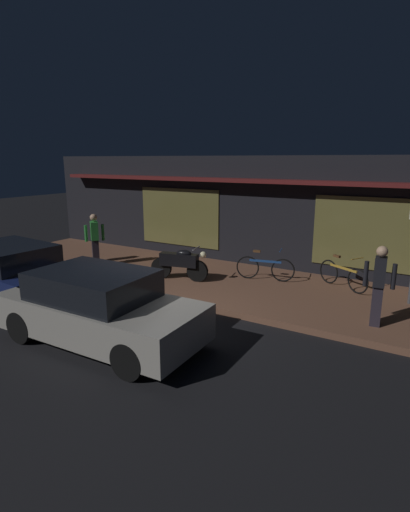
% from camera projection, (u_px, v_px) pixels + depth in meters
% --- Properties ---
extents(ground_plane, '(60.00, 60.00, 0.00)m').
position_uv_depth(ground_plane, '(171.00, 324.00, 8.71)').
color(ground_plane, black).
extents(sidewalk_slab, '(18.00, 4.00, 0.15)m').
position_uv_depth(sidewalk_slab, '(234.00, 285.00, 11.19)').
color(sidewalk_slab, brown).
rests_on(sidewalk_slab, ground_plane).
extents(storefront_building, '(18.00, 3.30, 3.60)m').
position_uv_depth(storefront_building, '(280.00, 210.00, 13.60)').
color(storefront_building, black).
rests_on(storefront_building, ground_plane).
extents(motorcycle, '(1.69, 0.64, 0.97)m').
position_uv_depth(motorcycle, '(180.00, 263.00, 11.28)').
color(motorcycle, black).
rests_on(motorcycle, sidewalk_slab).
extents(bicycle_parked, '(1.45, 0.89, 0.91)m').
position_uv_depth(bicycle_parked, '(343.00, 275.00, 10.57)').
color(bicycle_parked, black).
rests_on(bicycle_parked, sidewalk_slab).
extents(bicycle_extra, '(1.63, 0.49, 0.91)m').
position_uv_depth(bicycle_extra, '(265.00, 268.00, 11.27)').
color(bicycle_extra, black).
rests_on(bicycle_extra, sidewalk_slab).
extents(person_photographer, '(0.45, 0.53, 1.67)m').
position_uv_depth(person_photographer, '(95.00, 239.00, 12.69)').
color(person_photographer, '#28232D').
rests_on(person_photographer, sidewalk_slab).
extents(person_bystander, '(0.62, 0.40, 1.67)m').
position_uv_depth(person_bystander, '(379.00, 284.00, 8.09)').
color(person_bystander, '#28232D').
rests_on(person_bystander, sidewalk_slab).
extents(parked_car_far, '(4.23, 2.08, 1.42)m').
position_uv_depth(parked_car_far, '(13.00, 273.00, 10.05)').
color(parked_car_far, black).
rests_on(parked_car_far, ground_plane).
extents(parked_car_across, '(4.13, 1.85, 1.42)m').
position_uv_depth(parked_car_across, '(99.00, 308.00, 7.71)').
color(parked_car_across, black).
rests_on(parked_car_across, ground_plane).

